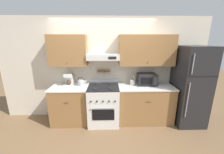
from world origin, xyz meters
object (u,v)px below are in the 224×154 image
at_px(refrigerator, 190,86).
at_px(tea_kettle, 81,82).
at_px(microwave, 147,79).
at_px(stove_range, 104,104).
at_px(coffee_maker, 69,79).
at_px(utensil_crock, 133,82).

relative_size(refrigerator, tea_kettle, 8.36).
bearing_deg(microwave, stove_range, -171.35).
bearing_deg(coffee_maker, tea_kettle, -4.89).
bearing_deg(utensil_crock, stove_range, -168.55).
bearing_deg(microwave, utensil_crock, -177.13).
relative_size(coffee_maker, utensil_crock, 1.05).
height_order(stove_range, tea_kettle, tea_kettle).
relative_size(stove_range, tea_kettle, 4.50).
bearing_deg(stove_range, microwave, 8.65).
height_order(coffee_maker, utensil_crock, coffee_maker).
bearing_deg(stove_range, tea_kettle, 165.10).
bearing_deg(refrigerator, utensil_crock, 172.55).
distance_m(refrigerator, coffee_maker, 2.92).
height_order(refrigerator, utensil_crock, refrigerator).
height_order(stove_range, refrigerator, refrigerator).
relative_size(refrigerator, coffee_maker, 6.41).
distance_m(refrigerator, utensil_crock, 1.36).
bearing_deg(coffee_maker, refrigerator, -3.96).
xyz_separation_m(coffee_maker, microwave, (1.92, -0.01, -0.01)).
height_order(refrigerator, microwave, refrigerator).
distance_m(tea_kettle, microwave, 1.62).
relative_size(tea_kettle, utensil_crock, 0.81).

